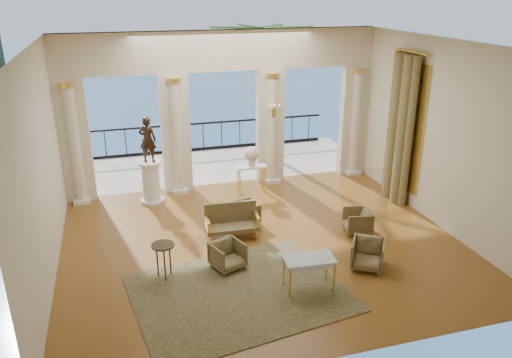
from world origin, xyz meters
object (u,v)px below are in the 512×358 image
object	(u,v)px
statue	(148,140)
side_table	(163,249)
settee	(231,221)
armchair_d	(246,211)
armchair_b	(368,253)
game_table	(309,261)
armchair_a	(228,254)
console_table	(252,171)
armchair_c	(358,220)
pedestal	(151,183)

from	to	relation	value
statue	side_table	xyz separation A→B (m)	(-0.10, -3.97, -1.15)
statue	side_table	distance (m)	4.14
settee	side_table	bearing A→B (deg)	-138.73
armchair_d	settee	size ratio (longest dim) A/B	0.49
armchair_b	game_table	size ratio (longest dim) A/B	0.67
armchair_a	statue	world-z (taller)	statue
armchair_d	game_table	world-z (taller)	game_table
statue	console_table	world-z (taller)	statue
armchair_c	console_table	world-z (taller)	console_table
armchair_d	settee	distance (m)	0.82
side_table	statue	bearing A→B (deg)	88.50
armchair_d	settee	world-z (taller)	settee
armchair_a	armchair_d	distance (m)	2.19
armchair_b	armchair_d	size ratio (longest dim) A/B	1.11
armchair_d	side_table	bearing A→B (deg)	119.42
armchair_a	armchair_c	world-z (taller)	armchair_c
armchair_a	armchair_d	size ratio (longest dim) A/B	1.03
settee	console_table	xyz separation A→B (m)	(1.20, 2.50, 0.26)
armchair_c	armchair_d	size ratio (longest dim) A/B	1.03
settee	statue	size ratio (longest dim) A/B	1.03
armchair_b	console_table	world-z (taller)	console_table
armchair_d	side_table	size ratio (longest dim) A/B	0.81
armchair_d	statue	xyz separation A→B (m)	(-2.15, 1.97, 1.49)
armchair_d	game_table	size ratio (longest dim) A/B	0.61
armchair_a	pedestal	world-z (taller)	pedestal
settee	side_table	distance (m)	2.23
armchair_d	pedestal	size ratio (longest dim) A/B	0.52
settee	armchair_a	bearing A→B (deg)	-103.84
armchair_b	settee	size ratio (longest dim) A/B	0.54
game_table	armchair_b	bearing A→B (deg)	18.79
armchair_a	settee	world-z (taller)	settee
armchair_b	console_table	bearing A→B (deg)	137.52
pedestal	armchair_b	bearing A→B (deg)	-49.44
armchair_b	pedestal	bearing A→B (deg)	163.15
armchair_b	pedestal	distance (m)	6.27
settee	console_table	size ratio (longest dim) A/B	1.49
armchair_d	statue	world-z (taller)	statue
armchair_d	pedestal	xyz separation A→B (m)	(-2.15, 1.97, 0.26)
armchair_b	game_table	bearing A→B (deg)	-132.95
console_table	side_table	bearing A→B (deg)	-125.74
armchair_a	side_table	xyz separation A→B (m)	(-1.33, -0.02, 0.33)
game_table	statue	world-z (taller)	statue
armchair_b	armchair_c	size ratio (longest dim) A/B	1.07
armchair_b	armchair_d	xyz separation A→B (m)	(-1.92, 2.79, -0.03)
game_table	statue	bearing A→B (deg)	120.96
settee	armchair_b	bearing A→B (deg)	-38.55
armchair_a	settee	distance (m)	1.42
armchair_a	armchair_b	xyz separation A→B (m)	(2.85, -0.81, 0.02)
armchair_c	side_table	distance (m)	4.79
armchair_d	statue	bearing A→B (deg)	35.40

